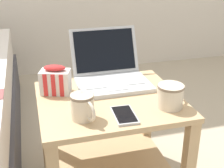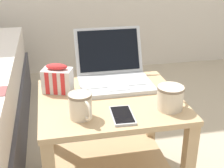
{
  "view_description": "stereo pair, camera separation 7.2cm",
  "coord_description": "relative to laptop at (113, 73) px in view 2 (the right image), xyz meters",
  "views": [
    {
      "loc": [
        -0.3,
        -1.12,
        1.05
      ],
      "look_at": [
        0.0,
        -0.04,
        0.56
      ],
      "focal_mm": 50.0,
      "sensor_mm": 36.0,
      "label": 1
    },
    {
      "loc": [
        -0.23,
        -1.13,
        1.05
      ],
      "look_at": [
        0.0,
        -0.04,
        0.56
      ],
      "focal_mm": 50.0,
      "sensor_mm": 36.0,
      "label": 2
    }
  ],
  "objects": [
    {
      "name": "mug_front_right",
      "position": [
        -0.18,
        -0.3,
        0.01
      ],
      "size": [
        0.09,
        0.12,
        0.1
      ],
      "color": "beige",
      "rests_on": "bedside_table"
    },
    {
      "name": "bedside_table",
      "position": [
        -0.05,
        -0.16,
        -0.22
      ],
      "size": [
        0.58,
        0.51,
        0.48
      ],
      "color": "tan",
      "rests_on": "ground_plane"
    },
    {
      "name": "cell_phone",
      "position": [
        -0.04,
        -0.32,
        -0.04
      ],
      "size": [
        0.08,
        0.14,
        0.01
      ],
      "color": "#B7BABC",
      "rests_on": "bedside_table"
    },
    {
      "name": "snack_bag",
      "position": [
        -0.25,
        -0.05,
        0.01
      ],
      "size": [
        0.14,
        0.11,
        0.13
      ],
      "color": "silver",
      "rests_on": "bedside_table"
    },
    {
      "name": "laptop",
      "position": [
        0.0,
        0.0,
        0.0
      ],
      "size": [
        0.32,
        0.32,
        0.22
      ],
      "color": "#B7BABC",
      "rests_on": "bedside_table"
    },
    {
      "name": "mug_front_left",
      "position": [
        0.16,
        -0.3,
        0.01
      ],
      "size": [
        0.12,
        0.12,
        0.09
      ],
      "color": "beige",
      "rests_on": "bedside_table"
    }
  ]
}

